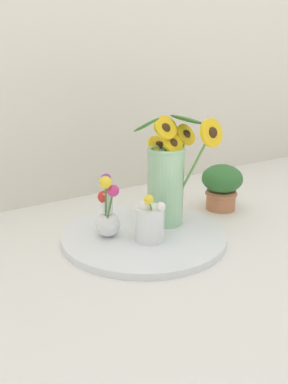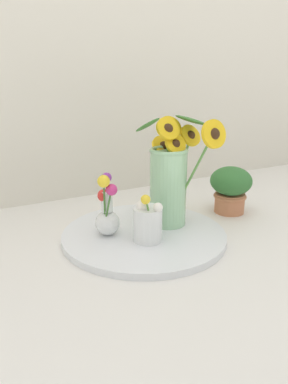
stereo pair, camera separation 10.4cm
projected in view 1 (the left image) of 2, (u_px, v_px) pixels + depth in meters
name	position (u px, v px, depth m)	size (l,w,h in m)	color
ground_plane	(162.00, 246.00, 1.04)	(6.00, 6.00, 0.00)	silver
serving_tray	(144.00, 235.00, 1.08)	(0.47, 0.47, 0.02)	silver
mason_jar_sunflowers	(168.00, 176.00, 1.11)	(0.23, 0.20, 0.34)	#99CC9E
vase_small_center	(149.00, 222.00, 1.01)	(0.08, 0.08, 0.14)	white
vase_bulb_right	(108.00, 213.00, 1.03)	(0.07, 0.09, 0.19)	white
potted_plant	(222.00, 185.00, 1.29)	(0.14, 0.14, 0.16)	#B7704C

